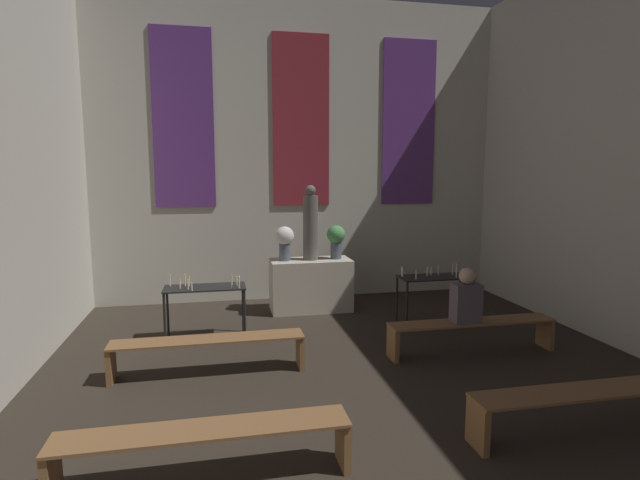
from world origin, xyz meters
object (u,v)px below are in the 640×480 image
Objects in this scene: candle_rack_left at (205,294)px; pew_third_right at (589,401)px; person_seated at (466,298)px; candle_rack_right at (435,283)px; altar at (311,285)px; flower_vase_right at (336,238)px; statue at (311,225)px; pew_third_left at (205,442)px; flower_vase_left at (285,240)px; pew_back_left at (209,347)px; pew_back_right at (472,329)px.

pew_third_right is at bearing -44.76° from candle_rack_left.
person_seated is at bearing 92.71° from pew_third_right.
pew_third_right is 3.15× the size of person_seated.
candle_rack_right is 3.46m from pew_third_right.
candle_rack_left is 4.90m from pew_third_right.
altar is 1.21× the size of candle_rack_right.
flower_vase_right reaches higher than altar.
statue is 0.57× the size of pew_third_left.
statue is 2.19× the size of flower_vase_left.
candle_rack_left is 3.61m from person_seated.
statue is (0.00, 0.00, 1.04)m from altar.
flower_vase_left is at bearing 114.90° from pew_third_right.
flower_vase_right is 0.51× the size of candle_rack_left.
pew_back_left is (-1.25, -2.50, -0.92)m from flower_vase_left.
flower_vase_left is 2.58m from candle_rack_right.
flower_vase_right is (0.45, 0.00, -0.24)m from statue.
candle_rack_right is at bearing 20.68° from pew_back_left.
pew_third_right is (-0.06, -3.44, -0.34)m from candle_rack_right.
flower_vase_left is 2.95m from pew_back_left.
pew_third_right is (2.15, -4.64, -0.92)m from flower_vase_left.
altar is 4.94m from pew_third_right.
pew_third_right and pew_back_left have the same top height.
pew_third_right is at bearing -32.06° from pew_back_left.
pew_third_left is (0.06, -3.44, -0.34)m from candle_rack_left.
flower_vase_left is (-0.45, 0.00, -0.24)m from statue.
pew_third_left is 1.00× the size of pew_back_right.
altar is at bearing -90.00° from statue.
altar is at bearing -0.00° from flower_vase_left.
candle_rack_left is (-2.21, -1.20, -0.58)m from flower_vase_right.
flower_vase_right is at bearing 114.71° from person_seated.
statue is at bearing 122.61° from person_seated.
candle_rack_right is 1.32m from person_seated.
flower_vase_left is 1.00× the size of flower_vase_right.
pew_third_left and pew_back_left have the same top height.
pew_back_left is 3.41m from pew_back_right.
pew_back_right is 0.44m from person_seated.
person_seated is at bearing -57.39° from altar.
candle_rack_left reaches higher than altar.
candle_rack_right is 0.51× the size of pew_third_right.
pew_third_left is at bearing -105.12° from flower_vase_left.
flower_vase_left is at bearing 180.00° from flower_vase_right.
person_seated reaches higher than altar.
statue is at bearing 34.20° from candle_rack_left.
pew_third_left and pew_back_right have the same top height.
altar is at bearing -180.00° from flower_vase_right.
pew_back_right is (3.41, 2.13, 0.00)m from pew_third_left.
flower_vase_left is 0.26× the size of pew_back_left.
candle_rack_left is (-1.76, -1.20, -0.82)m from statue.
pew_back_left is at bearing -124.22° from altar.
pew_third_left is 1.00× the size of pew_third_right.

